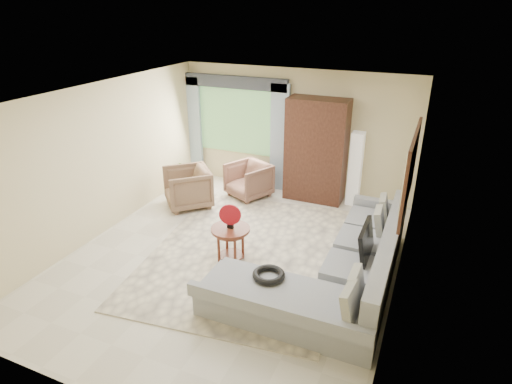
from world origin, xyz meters
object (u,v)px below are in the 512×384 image
at_px(tv_screen, 366,242).
at_px(armchair_left, 188,188).
at_px(potted_plant, 186,173).
at_px(coffee_table, 231,244).
at_px(floor_lamp, 355,169).
at_px(sectional_sofa, 341,273).
at_px(armchair_right, 249,180).
at_px(armoire, 316,150).

distance_m(tv_screen, armchair_left, 3.95).
xyz_separation_m(tv_screen, potted_plant, (-4.33, 2.19, -0.42)).
distance_m(coffee_table, floor_lamp, 3.23).
relative_size(armchair_left, floor_lamp, 0.58).
distance_m(sectional_sofa, armchair_right, 3.52).
relative_size(armchair_left, armoire, 0.41).
bearing_deg(potted_plant, tv_screen, -26.84).
xyz_separation_m(coffee_table, floor_lamp, (1.32, 2.92, 0.43)).
bearing_deg(floor_lamp, armchair_right, -166.19).
relative_size(tv_screen, armoire, 0.35).
distance_m(coffee_table, armchair_left, 2.27).
xyz_separation_m(sectional_sofa, coffee_table, (-1.75, 0.04, 0.03)).
height_order(tv_screen, floor_lamp, floor_lamp).
bearing_deg(sectional_sofa, armoire, 113.06).
bearing_deg(sectional_sofa, tv_screen, 43.05).
height_order(sectional_sofa, armchair_right, sectional_sofa).
distance_m(armchair_left, floor_lamp, 3.36).
height_order(armchair_right, armoire, armoire).
bearing_deg(potted_plant, armchair_left, -55.92).
relative_size(sectional_sofa, floor_lamp, 2.31).
height_order(coffee_table, armchair_left, armchair_left).
distance_m(sectional_sofa, floor_lamp, 3.03).
bearing_deg(armchair_left, armchair_right, 91.37).
distance_m(armchair_right, armoire, 1.53).
height_order(armchair_right, potted_plant, armchair_right).
xyz_separation_m(armchair_left, potted_plant, (-0.61, 0.90, -0.10)).
relative_size(coffee_table, armchair_left, 0.69).
height_order(armchair_left, armoire, armoire).
height_order(tv_screen, armchair_right, tv_screen).
bearing_deg(tv_screen, sectional_sofa, -136.95).
bearing_deg(floor_lamp, sectional_sofa, -81.67).
height_order(tv_screen, armchair_left, tv_screen).
bearing_deg(sectional_sofa, armchair_left, 156.01).
relative_size(tv_screen, floor_lamp, 0.49).
height_order(sectional_sofa, armchair_left, sectional_sofa).
distance_m(tv_screen, floor_lamp, 2.80).
height_order(armchair_right, floor_lamp, floor_lamp).
relative_size(coffee_table, potted_plant, 1.02).
bearing_deg(armoire, tv_screen, -60.47).
distance_m(tv_screen, coffee_table, 2.07).
xyz_separation_m(armoire, floor_lamp, (0.80, 0.06, -0.30)).
relative_size(armchair_left, armchair_right, 1.09).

